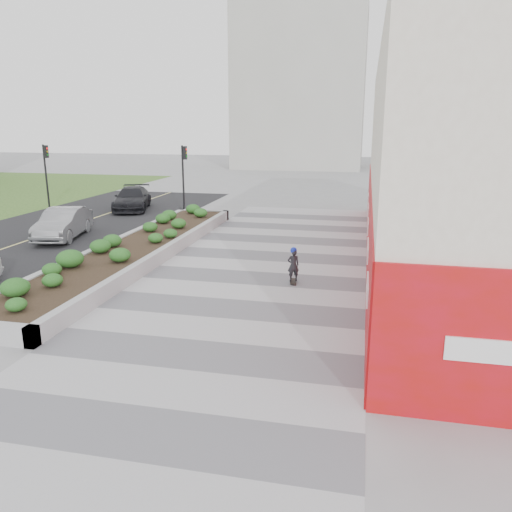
% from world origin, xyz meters
% --- Properties ---
extents(ground, '(160.00, 160.00, 0.00)m').
position_xyz_m(ground, '(0.00, 0.00, 0.00)').
color(ground, gray).
rests_on(ground, ground).
extents(walkway, '(8.00, 36.00, 0.01)m').
position_xyz_m(walkway, '(0.00, 3.00, 0.01)').
color(walkway, '#A8A8AD').
rests_on(walkway, ground).
extents(building, '(6.04, 24.08, 8.00)m').
position_xyz_m(building, '(6.98, 8.98, 3.98)').
color(building, beige).
rests_on(building, ground).
extents(planter, '(3.00, 18.00, 0.90)m').
position_xyz_m(planter, '(-5.50, 7.00, 0.42)').
color(planter, '#9E9EA0').
rests_on(planter, ground).
extents(street, '(10.00, 40.00, 0.00)m').
position_xyz_m(street, '(-12.00, 7.00, 0.00)').
color(street, black).
rests_on(street, ground).
extents(traffic_signal_near, '(0.33, 0.28, 4.20)m').
position_xyz_m(traffic_signal_near, '(-7.23, 17.50, 2.76)').
color(traffic_signal_near, black).
rests_on(traffic_signal_near, ground).
extents(traffic_signal_far, '(0.33, 0.28, 4.20)m').
position_xyz_m(traffic_signal_far, '(-16.43, 17.00, 2.76)').
color(traffic_signal_far, black).
rests_on(traffic_signal_far, ground).
extents(distant_bldg_north_l, '(16.00, 12.00, 20.00)m').
position_xyz_m(distant_bldg_north_l, '(-5.00, 55.00, 10.00)').
color(distant_bldg_north_l, '#ADAAA3').
rests_on(distant_bldg_north_l, ground).
extents(distant_bldg_north_r, '(14.00, 10.00, 24.00)m').
position_xyz_m(distant_bldg_north_r, '(15.00, 60.00, 12.00)').
color(distant_bldg_north_r, '#ADAAA3').
rests_on(distant_bldg_north_r, ground).
extents(manhole_cover, '(0.44, 0.44, 0.01)m').
position_xyz_m(manhole_cover, '(0.50, 3.00, 0.00)').
color(manhole_cover, '#595654').
rests_on(manhole_cover, ground).
extents(skateboarder, '(0.49, 0.74, 1.29)m').
position_xyz_m(skateboarder, '(1.45, 4.74, 0.66)').
color(skateboarder, beige).
rests_on(skateboarder, ground).
extents(car_silver, '(2.50, 4.70, 1.47)m').
position_xyz_m(car_silver, '(-10.56, 9.47, 0.74)').
color(car_silver, gray).
rests_on(car_silver, ground).
extents(car_dark, '(3.48, 5.42, 1.46)m').
position_xyz_m(car_dark, '(-11.13, 18.15, 0.73)').
color(car_dark, black).
rests_on(car_dark, ground).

